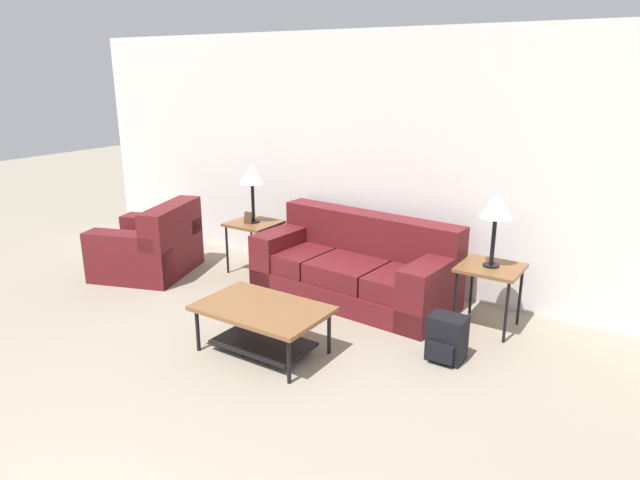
# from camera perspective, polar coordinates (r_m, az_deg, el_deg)

# --- Properties ---
(wall_back) EXTENTS (9.12, 0.06, 2.60)m
(wall_back) POSITION_cam_1_polar(r_m,az_deg,el_deg) (5.79, 10.01, 7.40)
(wall_back) COLOR white
(wall_back) RESTS_ON ground_plane
(couch) EXTENTS (2.06, 1.00, 0.82)m
(couch) POSITION_cam_1_polar(r_m,az_deg,el_deg) (5.71, 3.55, -2.93)
(couch) COLOR maroon
(couch) RESTS_ON ground_plane
(armchair) EXTENTS (1.20, 1.23, 0.80)m
(armchair) POSITION_cam_1_polar(r_m,az_deg,el_deg) (6.66, -16.64, -0.79)
(armchair) COLOR maroon
(armchair) RESTS_ON ground_plane
(coffee_table) EXTENTS (1.04, 0.67, 0.40)m
(coffee_table) POSITION_cam_1_polar(r_m,az_deg,el_deg) (4.65, -5.76, -7.80)
(coffee_table) COLOR brown
(coffee_table) RESTS_ON ground_plane
(side_table_left) EXTENTS (0.52, 0.51, 0.58)m
(side_table_left) POSITION_cam_1_polar(r_m,az_deg,el_deg) (6.40, -6.63, 1.27)
(side_table_left) COLOR brown
(side_table_left) RESTS_ON ground_plane
(side_table_right) EXTENTS (0.52, 0.51, 0.58)m
(side_table_right) POSITION_cam_1_polar(r_m,az_deg,el_deg) (5.19, 16.67, -3.15)
(side_table_right) COLOR brown
(side_table_right) RESTS_ON ground_plane
(table_lamp_left) EXTENTS (0.28, 0.28, 0.66)m
(table_lamp_left) POSITION_cam_1_polar(r_m,az_deg,el_deg) (6.27, -6.82, 6.45)
(table_lamp_left) COLOR black
(table_lamp_left) RESTS_ON side_table_left
(table_lamp_right) EXTENTS (0.28, 0.28, 0.66)m
(table_lamp_right) POSITION_cam_1_polar(r_m,az_deg,el_deg) (5.02, 17.23, 3.16)
(table_lamp_right) COLOR black
(table_lamp_right) RESTS_ON side_table_right
(backpack) EXTENTS (0.28, 0.29, 0.37)m
(backpack) POSITION_cam_1_polar(r_m,az_deg,el_deg) (4.67, 12.55, -9.62)
(backpack) COLOR black
(backpack) RESTS_ON ground_plane
(picture_frame) EXTENTS (0.10, 0.04, 0.13)m
(picture_frame) POSITION_cam_1_polar(r_m,az_deg,el_deg) (6.32, -7.20, 2.22)
(picture_frame) COLOR #4C3828
(picture_frame) RESTS_ON side_table_left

